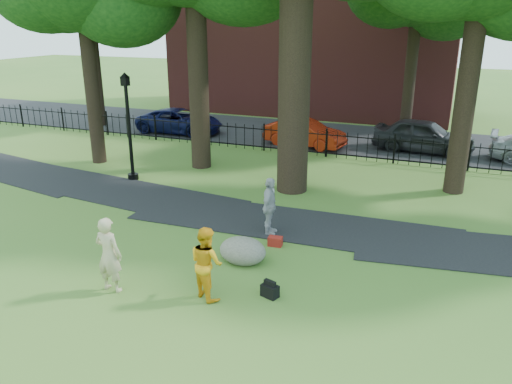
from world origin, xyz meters
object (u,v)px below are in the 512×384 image
at_px(lamppost, 129,129).
at_px(boulder, 243,249).
at_px(red_sedan, 305,133).
at_px(woman, 109,255).
at_px(man, 206,263).

bearing_deg(lamppost, boulder, -31.65).
relative_size(lamppost, red_sedan, 1.03).
height_order(woman, man, woman).
relative_size(man, lamppost, 0.41).
relative_size(woman, boulder, 1.47).
bearing_deg(red_sedan, man, -162.27).
distance_m(boulder, red_sedan, 12.62).
height_order(man, red_sedan, man).
bearing_deg(red_sedan, boulder, -160.80).
xyz_separation_m(lamppost, red_sedan, (4.68, 7.64, -1.35)).
xyz_separation_m(woman, red_sedan, (0.21, 14.89, -0.25)).
xyz_separation_m(boulder, lamppost, (-6.72, 4.81, 1.65)).
xyz_separation_m(man, lamppost, (-6.64, 6.66, 1.17)).
distance_m(woman, boulder, 3.36).
bearing_deg(boulder, red_sedan, 99.29).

